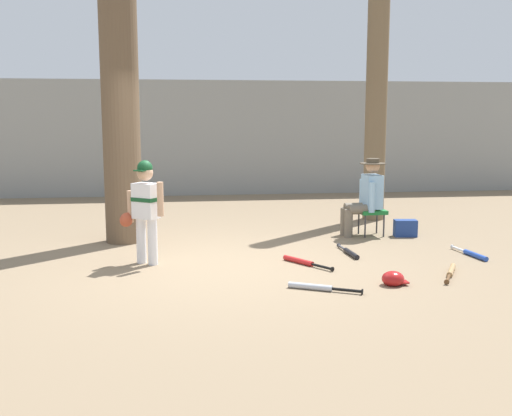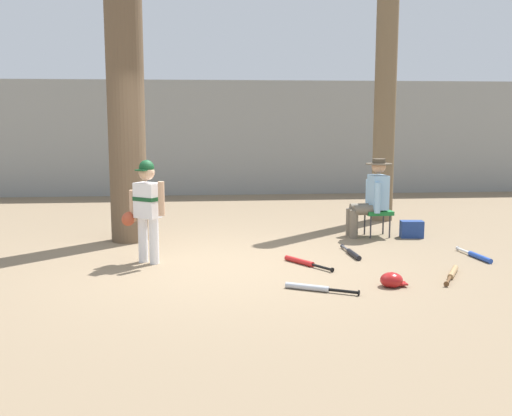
% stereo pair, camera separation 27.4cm
% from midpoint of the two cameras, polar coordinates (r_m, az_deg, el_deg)
% --- Properties ---
extents(ground_plane, '(60.00, 60.00, 0.00)m').
position_cam_midpoint_polar(ground_plane, '(7.52, -2.19, -5.50)').
color(ground_plane, '#7F6B51').
extents(concrete_back_wall, '(18.00, 0.36, 2.67)m').
position_cam_midpoint_polar(concrete_back_wall, '(14.36, -3.72, 6.61)').
color(concrete_back_wall, gray).
rests_on(concrete_back_wall, ground).
extents(tree_near_player, '(0.71, 0.71, 5.46)m').
position_cam_midpoint_polar(tree_near_player, '(9.05, -11.39, 12.00)').
color(tree_near_player, brown).
rests_on(tree_near_player, ground).
extents(tree_behind_spectator, '(0.56, 0.56, 5.23)m').
position_cam_midpoint_polar(tree_behind_spectator, '(10.96, 12.84, 11.01)').
color(tree_behind_spectator, brown).
rests_on(tree_behind_spectator, ground).
extents(young_ballplayer, '(0.60, 0.39, 1.31)m').
position_cam_midpoint_polar(young_ballplayer, '(7.64, -9.32, 0.30)').
color(young_ballplayer, white).
rests_on(young_ballplayer, ground).
extents(folding_stool, '(0.41, 0.41, 0.41)m').
position_cam_midpoint_polar(folding_stool, '(9.51, 12.20, -0.47)').
color(folding_stool, '#196B2D').
rests_on(folding_stool, ground).
extents(seated_spectator, '(0.67, 0.53, 1.20)m').
position_cam_midpoint_polar(seated_spectator, '(9.44, 11.69, 1.17)').
color(seated_spectator, '#6B6051').
rests_on(seated_spectator, ground).
extents(handbag_beside_stool, '(0.36, 0.22, 0.26)m').
position_cam_midpoint_polar(handbag_beside_stool, '(9.57, 15.28, -1.95)').
color(handbag_beside_stool, navy).
rests_on(handbag_beside_stool, ground).
extents(bat_red_barrel, '(0.51, 0.72, 0.07)m').
position_cam_midpoint_polar(bat_red_barrel, '(7.61, 5.48, -5.11)').
color(bat_red_barrel, red).
rests_on(bat_red_barrel, ground).
extents(bat_wood_tan, '(0.46, 0.73, 0.07)m').
position_cam_midpoint_polar(bat_wood_tan, '(7.45, 19.05, -5.86)').
color(bat_wood_tan, tan).
rests_on(bat_wood_tan, ground).
extents(bat_aluminum_silver, '(0.74, 0.42, 0.07)m').
position_cam_midpoint_polar(bat_aluminum_silver, '(6.51, 6.60, -7.50)').
color(bat_aluminum_silver, '#B7BCC6').
rests_on(bat_aluminum_silver, ground).
extents(bat_blue_youth, '(0.16, 0.79, 0.07)m').
position_cam_midpoint_polar(bat_blue_youth, '(8.46, 21.05, -4.27)').
color(bat_blue_youth, '#2347AD').
rests_on(bat_blue_youth, ground).
extents(bat_black_composite, '(0.10, 0.77, 0.07)m').
position_cam_midpoint_polar(bat_black_composite, '(8.17, 10.04, -4.25)').
color(bat_black_composite, black).
rests_on(bat_black_composite, ground).
extents(batting_helmet_red, '(0.29, 0.23, 0.17)m').
position_cam_midpoint_polar(batting_helmet_red, '(6.81, 13.83, -6.64)').
color(batting_helmet_red, '#A81919').
rests_on(batting_helmet_red, ground).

